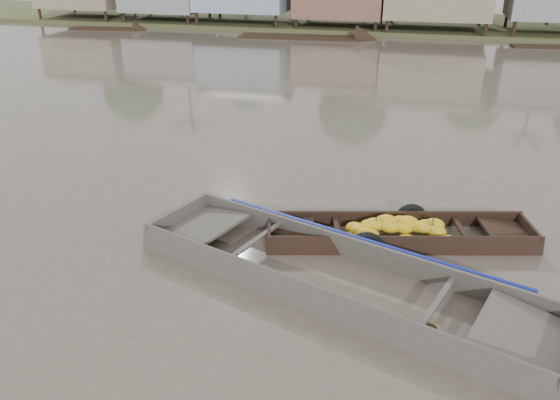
# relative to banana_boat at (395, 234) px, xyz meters

# --- Properties ---
(ground) EXTENTS (120.00, 120.00, 0.00)m
(ground) POSITION_rel_banana_boat_xyz_m (-1.69, -0.87, -0.14)
(ground) COLOR #534B40
(ground) RESTS_ON ground
(banana_boat) EXTENTS (5.54, 2.57, 0.78)m
(banana_boat) POSITION_rel_banana_boat_xyz_m (0.00, 0.00, 0.00)
(banana_boat) COLOR black
(banana_boat) RESTS_ON ground
(viewer_boat) EXTENTS (7.90, 4.44, 0.62)m
(viewer_boat) POSITION_rel_banana_boat_xyz_m (-0.89, -1.86, -0.08)
(viewer_boat) COLOR #3F3C36
(viewer_boat) RESTS_ON ground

